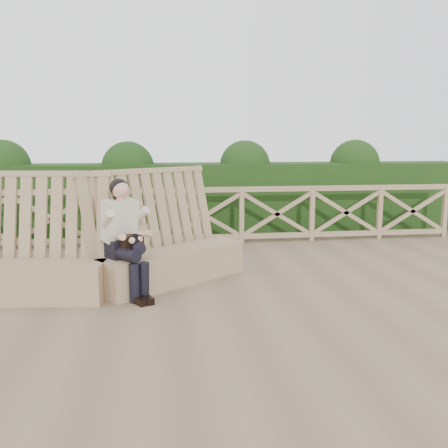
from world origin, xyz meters
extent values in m
plane|color=brown|center=(0.00, 0.00, 0.00)|extent=(60.00, 60.00, 0.00)
cube|color=olive|center=(-2.73, 0.32, 0.24)|extent=(2.30, 0.79, 0.48)
cube|color=olive|center=(-2.70, 0.59, 0.82)|extent=(2.29, 0.74, 1.60)
cube|color=olive|center=(-0.72, 0.85, 0.24)|extent=(2.10, 1.75, 0.48)
cube|color=olive|center=(-0.88, 1.06, 0.82)|extent=(2.07, 1.71, 1.60)
cube|color=black|center=(-1.40, 0.47, 0.60)|extent=(0.47, 0.44, 0.23)
cube|color=beige|center=(-1.42, 0.52, 0.96)|extent=(0.52, 0.49, 0.56)
sphere|color=tan|center=(-1.40, 0.47, 1.37)|extent=(0.31, 0.31, 0.22)
sphere|color=black|center=(-1.42, 0.50, 1.39)|extent=(0.34, 0.34, 0.24)
cylinder|color=black|center=(-1.35, 0.23, 0.58)|extent=(0.40, 0.50, 0.16)
cylinder|color=black|center=(-1.22, 0.34, 0.65)|extent=(0.40, 0.50, 0.18)
cylinder|color=black|center=(-1.24, 0.03, 0.24)|extent=(0.18, 0.18, 0.48)
cylinder|color=black|center=(-1.12, 0.08, 0.24)|extent=(0.18, 0.18, 0.48)
cube|color=black|center=(-1.18, -0.05, 0.04)|extent=(0.22, 0.27, 0.09)
cube|color=black|center=(-1.08, -0.01, 0.04)|extent=(0.22, 0.27, 0.09)
cube|color=black|center=(-1.27, 0.32, 0.71)|extent=(0.33, 0.29, 0.19)
cube|color=black|center=(-1.20, 0.17, 0.77)|extent=(0.11, 0.12, 0.13)
cube|color=#80674A|center=(0.00, 3.50, 1.05)|extent=(10.10, 0.07, 0.10)
cube|color=#80674A|center=(0.00, 3.50, 0.12)|extent=(10.10, 0.07, 0.10)
cube|color=black|center=(0.00, 4.70, 0.75)|extent=(12.00, 1.20, 1.50)
camera|label=1|loc=(-0.97, -6.02, 1.99)|focal=40.00mm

